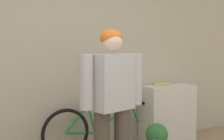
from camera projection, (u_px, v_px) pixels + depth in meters
name	position (u px, v px, depth m)	size (l,w,h in m)	color
wall_back	(65.00, 55.00, 4.07)	(8.00, 0.07, 2.60)	#B7AD99
side_shelf	(167.00, 113.00, 4.65)	(0.80, 0.39, 0.84)	beige
person	(112.00, 95.00, 3.21)	(0.72, 0.35, 1.60)	#4C4238
bicycle	(104.00, 126.00, 4.20)	(1.73, 0.46, 0.71)	black
banana	(162.00, 84.00, 4.64)	(0.36, 0.09, 0.03)	#EAD64C
potted_plant	(157.00, 138.00, 3.96)	(0.29, 0.29, 0.44)	brown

